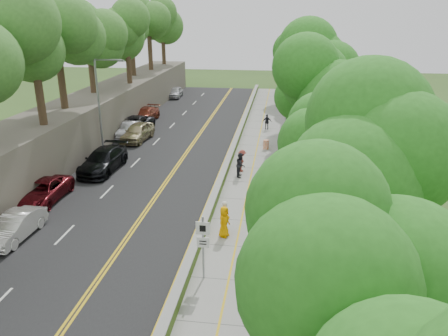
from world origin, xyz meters
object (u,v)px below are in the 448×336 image
(car_1, at_px, (15,227))
(person_far, at_px, (267,122))
(signpost, at_px, (203,241))
(construction_barrel, at_px, (266,145))
(concrete_block, at_px, (275,289))
(painter_0, at_px, (224,222))
(streetlight, at_px, (101,100))
(car_2, at_px, (43,191))

(car_1, bearing_deg, person_far, 64.73)
(signpost, distance_m, construction_barrel, 20.20)
(concrete_block, xyz_separation_m, person_far, (-1.50, 27.71, 0.38))
(signpost, height_order, painter_0, signpost)
(streetlight, height_order, signpost, streetlight)
(construction_barrel, height_order, concrete_block, construction_barrel)
(painter_0, bearing_deg, concrete_block, -128.46)
(painter_0, bearing_deg, car_1, 120.56)
(car_2, relative_size, painter_0, 2.83)
(signpost, height_order, person_far, signpost)
(person_far, bearing_deg, car_2, 50.97)
(person_far, bearing_deg, construction_barrel, 86.89)
(signpost, relative_size, concrete_block, 2.59)
(signpost, xyz_separation_m, concrete_block, (3.25, -0.98, -1.51))
(concrete_block, xyz_separation_m, painter_0, (-2.85, 5.00, 0.47))
(streetlight, distance_m, car_2, 10.74)
(car_1, distance_m, car_2, 4.80)
(streetlight, distance_m, construction_barrel, 14.42)
(signpost, xyz_separation_m, construction_barrel, (1.95, 20.05, -1.51))
(construction_barrel, bearing_deg, concrete_block, -86.46)
(painter_0, xyz_separation_m, person_far, (1.35, 22.71, -0.09))
(construction_barrel, height_order, car_2, car_2)
(car_2, bearing_deg, concrete_block, -28.91)
(construction_barrel, xyz_separation_m, person_far, (-0.20, 6.68, 0.38))
(concrete_block, height_order, person_far, person_far)
(person_far, bearing_deg, painter_0, 81.78)
(signpost, bearing_deg, car_1, 167.60)
(streetlight, xyz_separation_m, car_2, (-0.14, -9.99, -3.92))
(concrete_block, distance_m, car_1, 14.25)
(construction_barrel, xyz_separation_m, painter_0, (-1.55, -16.03, 0.46))
(construction_barrel, relative_size, car_2, 0.16)
(concrete_block, height_order, car_1, car_1)
(streetlight, height_order, concrete_block, streetlight)
(concrete_block, bearing_deg, painter_0, 119.68)
(signpost, bearing_deg, concrete_block, -16.85)
(streetlight, bearing_deg, painter_0, -47.50)
(construction_barrel, bearing_deg, signpost, -95.56)
(car_1, relative_size, painter_0, 2.37)
(construction_barrel, height_order, car_1, car_1)
(signpost, distance_m, car_2, 13.66)
(signpost, bearing_deg, construction_barrel, 84.44)
(streetlight, height_order, car_1, streetlight)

